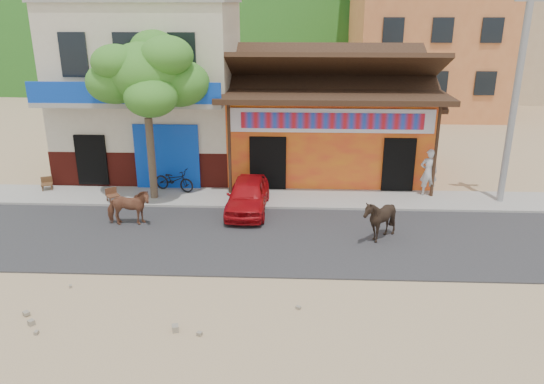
{
  "coord_description": "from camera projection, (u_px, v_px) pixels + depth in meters",
  "views": [
    {
      "loc": [
        0.62,
        -12.61,
        7.01
      ],
      "look_at": [
        -0.07,
        3.0,
        1.4
      ],
      "focal_mm": 35.0,
      "sensor_mm": 36.0,
      "label": 1
    }
  ],
  "objects": [
    {
      "name": "apartment_rear",
      "position": [
        526.0,
        30.0,
        40.03
      ],
      "size": [
        8.0,
        8.0,
        10.0
      ],
      "primitive_type": "cube",
      "color": "tan",
      "rests_on": "ground"
    },
    {
      "name": "tree",
      "position": [
        148.0,
        118.0,
        18.84
      ],
      "size": [
        3.0,
        3.0,
        6.0
      ],
      "primitive_type": null,
      "color": "#2D721E",
      "rests_on": "sidewalk"
    },
    {
      "name": "cafe_chair_left",
      "position": [
        46.0,
        179.0,
        20.53
      ],
      "size": [
        0.54,
        0.54,
        0.89
      ],
      "primitive_type": null,
      "rotation": [
        0.0,
        0.0,
        0.39
      ],
      "color": "#4A3018",
      "rests_on": "sidewalk"
    },
    {
      "name": "cow_tan",
      "position": [
        128.0,
        208.0,
        17.38
      ],
      "size": [
        1.52,
        0.82,
        1.23
      ],
      "primitive_type": "imported",
      "rotation": [
        0.0,
        0.0,
        1.68
      ],
      "color": "brown",
      "rests_on": "road"
    },
    {
      "name": "sidewalk",
      "position": [
        277.0,
        199.0,
        19.87
      ],
      "size": [
        60.0,
        2.0,
        0.12
      ],
      "primitive_type": "cube",
      "color": "gray",
      "rests_on": "ground"
    },
    {
      "name": "red_car",
      "position": [
        248.0,
        195.0,
        18.6
      ],
      "size": [
        1.46,
        3.45,
        1.16
      ],
      "primitive_type": "imported",
      "rotation": [
        0.0,
        0.0,
        -0.03
      ],
      "color": "#AA0C12",
      "rests_on": "road"
    },
    {
      "name": "scooter",
      "position": [
        174.0,
        180.0,
        20.39
      ],
      "size": [
        1.77,
        1.08,
        0.88
      ],
      "primitive_type": "imported",
      "rotation": [
        0.0,
        0.0,
        1.25
      ],
      "color": "black",
      "rests_on": "sidewalk"
    },
    {
      "name": "apartment_front",
      "position": [
        425.0,
        19.0,
        34.42
      ],
      "size": [
        9.0,
        9.0,
        12.0
      ],
      "primitive_type": "cube",
      "color": "#CC723F",
      "rests_on": "ground"
    },
    {
      "name": "pedestrian",
      "position": [
        429.0,
        172.0,
        19.81
      ],
      "size": [
        0.65,
        0.43,
        1.79
      ],
      "primitive_type": "imported",
      "rotation": [
        0.0,
        0.0,
        3.14
      ],
      "color": "silver",
      "rests_on": "sidewalk"
    },
    {
      "name": "dance_club",
      "position": [
        327.0,
        130.0,
        22.96
      ],
      "size": [
        8.0,
        6.0,
        3.6
      ],
      "primitive_type": "cube",
      "color": "orange",
      "rests_on": "ground"
    },
    {
      "name": "cafe_building",
      "position": [
        153.0,
        89.0,
        22.7
      ],
      "size": [
        7.0,
        6.0,
        7.0
      ],
      "primitive_type": "cube",
      "color": "beige",
      "rests_on": "ground"
    },
    {
      "name": "ground",
      "position": [
        270.0,
        279.0,
        14.25
      ],
      "size": [
        120.0,
        120.0,
        0.0
      ],
      "primitive_type": "plane",
      "color": "#9E825B",
      "rests_on": "ground"
    },
    {
      "name": "cafe_chair_right",
      "position": [
        112.0,
        190.0,
        19.29
      ],
      "size": [
        0.59,
        0.59,
        0.89
      ],
      "primitive_type": null,
      "rotation": [
        0.0,
        0.0,
        0.66
      ],
      "color": "#442516",
      "rests_on": "sidewalk"
    },
    {
      "name": "utility_pole",
      "position": [
        516.0,
        92.0,
        18.16
      ],
      "size": [
        0.24,
        0.24,
        8.0
      ],
      "primitive_type": "cylinder",
      "color": "gray",
      "rests_on": "sidewalk"
    },
    {
      "name": "cow_dark",
      "position": [
        380.0,
        219.0,
        16.25
      ],
      "size": [
        1.35,
        1.22,
        1.39
      ],
      "primitive_type": "imported",
      "rotation": [
        0.0,
        0.0,
        -1.49
      ],
      "color": "black",
      "rests_on": "road"
    },
    {
      "name": "road",
      "position": [
        273.0,
        239.0,
        16.6
      ],
      "size": [
        60.0,
        5.0,
        0.04
      ],
      "primitive_type": "cube",
      "color": "#28282B",
      "rests_on": "ground"
    }
  ]
}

